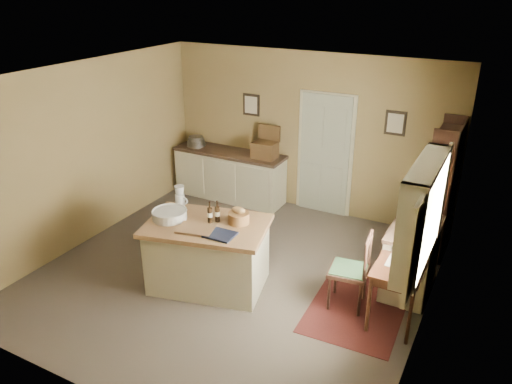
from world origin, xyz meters
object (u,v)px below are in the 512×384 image
sideboard (230,173)px  writing_desk (400,270)px  desk_chair (349,271)px  right_cabinet (411,258)px  work_island (207,253)px  shelving_unit (445,189)px

sideboard → writing_desk: 4.13m
sideboard → desk_chair: sideboard is taller
sideboard → right_cabinet: size_ratio=1.99×
work_island → right_cabinet: work_island is taller
shelving_unit → work_island: bearing=-136.6°
work_island → writing_desk: size_ratio=1.95×
desk_chair → work_island: bearing=-173.4°
desk_chair → right_cabinet: right_cabinet is taller
right_cabinet → shelving_unit: (0.15, 1.22, 0.52)m
work_island → writing_desk: 2.41m
right_cabinet → shelving_unit: size_ratio=0.53×
desk_chair → right_cabinet: 0.94m
writing_desk → work_island: bearing=-169.2°
desk_chair → shelving_unit: bearing=61.6°
sideboard → right_cabinet: sideboard is taller
work_island → desk_chair: work_island is taller
work_island → sideboard: (-1.18, 2.58, -0.00)m
sideboard → desk_chair: bearing=-36.1°
writing_desk → shelving_unit: 1.96m
work_island → desk_chair: size_ratio=1.75×
shelving_unit → writing_desk: bearing=-94.5°
work_island → sideboard: 2.83m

